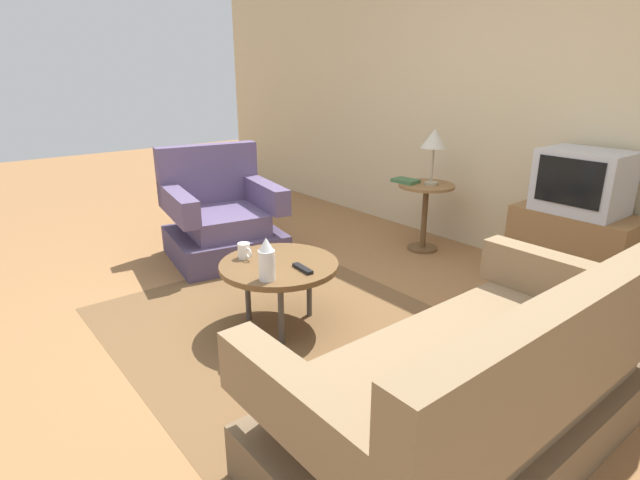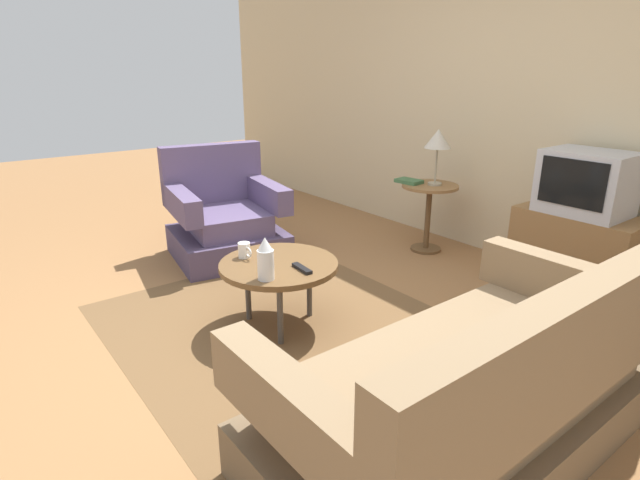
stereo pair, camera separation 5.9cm
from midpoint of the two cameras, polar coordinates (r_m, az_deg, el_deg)
ground_plane at (r=3.19m, az=-3.56°, el=-10.46°), size 16.00×16.00×0.00m
back_wall at (r=4.51m, az=21.52°, el=14.95°), size 9.00×0.12×2.70m
area_rug at (r=3.29m, az=-5.00°, el=-9.58°), size 2.14×1.94×0.00m
armchair at (r=4.43m, az=-11.49°, el=2.14°), size 0.99×1.01×0.93m
couch at (r=2.28m, az=16.53°, el=-16.13°), size 0.94×1.81×0.87m
coffee_table at (r=3.12m, az=-5.21°, el=-3.15°), size 0.73×0.73×0.43m
side_table at (r=4.54m, az=11.49°, el=4.12°), size 0.49×0.49×0.60m
tv_stand at (r=4.09m, az=26.24°, el=-1.13°), size 0.83×0.47×0.60m
television at (r=3.95m, az=27.27°, el=5.91°), size 0.55×0.43×0.44m
table_lamp at (r=4.43m, az=12.45°, el=11.01°), size 0.23×0.23×0.48m
vase at (r=2.82m, az=-6.67°, el=-2.24°), size 0.10×0.10×0.25m
mug at (r=3.19m, az=-9.11°, el=-1.22°), size 0.13×0.08×0.10m
tv_remote_dark at (r=2.98m, az=-2.55°, el=-3.25°), size 0.18×0.05×0.02m
book at (r=4.53m, az=9.29°, el=6.64°), size 0.23×0.17×0.03m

